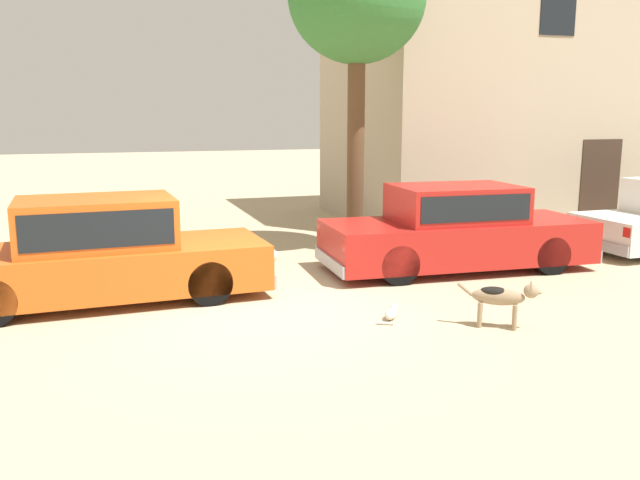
% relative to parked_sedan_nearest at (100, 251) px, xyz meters
% --- Properties ---
extents(ground_plane, '(80.00, 80.00, 0.00)m').
position_rel_parked_sedan_nearest_xyz_m(ground_plane, '(2.04, -1.19, -0.74)').
color(ground_plane, tan).
extents(parked_sedan_nearest, '(4.89, 1.93, 1.51)m').
position_rel_parked_sedan_nearest_xyz_m(parked_sedan_nearest, '(0.00, 0.00, 0.00)').
color(parked_sedan_nearest, '#D15619').
rests_on(parked_sedan_nearest, ground_plane).
extents(parked_sedan_second, '(4.82, 1.99, 1.47)m').
position_rel_parked_sedan_nearest_xyz_m(parked_sedan_second, '(5.90, 0.18, -0.01)').
color(parked_sedan_second, '#AD1E19').
rests_on(parked_sedan_second, ground_plane).
extents(apartment_block, '(14.63, 5.46, 7.28)m').
position_rel_parked_sedan_nearest_xyz_m(apartment_block, '(13.38, 5.56, 2.90)').
color(apartment_block, tan).
rests_on(apartment_block, ground_plane).
extents(stray_dog_spotted, '(0.92, 0.65, 0.63)m').
position_rel_parked_sedan_nearest_xyz_m(stray_dog_spotted, '(4.81, -2.91, -0.33)').
color(stray_dog_spotted, '#997F60').
rests_on(stray_dog_spotted, ground_plane).
extents(stray_cat, '(0.47, 0.50, 0.17)m').
position_rel_parked_sedan_nearest_xyz_m(stray_cat, '(3.65, -2.11, -0.66)').
color(stray_cat, beige).
rests_on(stray_cat, ground_plane).
extents(acacia_tree_left, '(2.57, 2.32, 6.03)m').
position_rel_parked_sedan_nearest_xyz_m(acacia_tree_left, '(4.72, 2.01, 3.99)').
color(acacia_tree_left, brown).
rests_on(acacia_tree_left, ground_plane).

